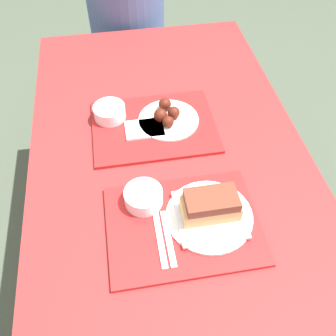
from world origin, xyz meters
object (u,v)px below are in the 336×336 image
(tray_far, at_px, (154,126))
(wings_plate_far, at_px, (167,116))
(tray_near, at_px, (183,225))
(bowl_coleslaw_near, at_px, (144,196))
(brisket_sandwich_plate, at_px, (210,210))
(bowl_coleslaw_far, at_px, (110,111))
(person_seated_across, at_px, (126,4))

(tray_far, relative_size, wings_plate_far, 2.01)
(tray_near, relative_size, bowl_coleslaw_near, 3.81)
(tray_near, distance_m, brisket_sandwich_plate, 0.09)
(brisket_sandwich_plate, xyz_separation_m, wings_plate_far, (-0.05, 0.41, -0.02))
(brisket_sandwich_plate, distance_m, bowl_coleslaw_far, 0.52)
(tray_far, bearing_deg, bowl_coleslaw_far, 155.25)
(bowl_coleslaw_far, distance_m, wings_plate_far, 0.20)
(bowl_coleslaw_near, bearing_deg, tray_near, -43.18)
(brisket_sandwich_plate, bearing_deg, tray_far, 104.16)
(tray_near, relative_size, bowl_coleslaw_far, 3.81)
(wings_plate_far, distance_m, person_seated_across, 0.86)
(bowl_coleslaw_far, height_order, person_seated_across, person_seated_across)
(bowl_coleslaw_near, height_order, bowl_coleslaw_far, same)
(bowl_coleslaw_near, height_order, person_seated_across, person_seated_across)
(brisket_sandwich_plate, distance_m, wings_plate_far, 0.41)
(bowl_coleslaw_near, height_order, wings_plate_far, wings_plate_far)
(bowl_coleslaw_near, distance_m, bowl_coleslaw_far, 0.38)
(person_seated_across, bearing_deg, tray_far, -89.08)
(tray_near, xyz_separation_m, bowl_coleslaw_near, (-0.10, 0.09, 0.03))
(tray_near, bearing_deg, tray_far, 93.33)
(brisket_sandwich_plate, bearing_deg, bowl_coleslaw_near, 154.94)
(wings_plate_far, bearing_deg, brisket_sandwich_plate, -83.21)
(bowl_coleslaw_near, bearing_deg, tray_far, 76.71)
(brisket_sandwich_plate, height_order, person_seated_across, person_seated_across)
(person_seated_across, bearing_deg, bowl_coleslaw_far, -99.10)
(tray_near, xyz_separation_m, wings_plate_far, (0.03, 0.42, 0.02))
(bowl_coleslaw_near, height_order, brisket_sandwich_plate, brisket_sandwich_plate)
(bowl_coleslaw_near, xyz_separation_m, bowl_coleslaw_far, (-0.07, 0.38, 0.00))
(bowl_coleslaw_far, xyz_separation_m, person_seated_across, (0.13, 0.81, -0.02))
(bowl_coleslaw_near, distance_m, person_seated_across, 1.18)
(tray_far, bearing_deg, bowl_coleslaw_near, -103.29)
(wings_plate_far, xyz_separation_m, person_seated_across, (-0.06, 0.85, -0.01))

